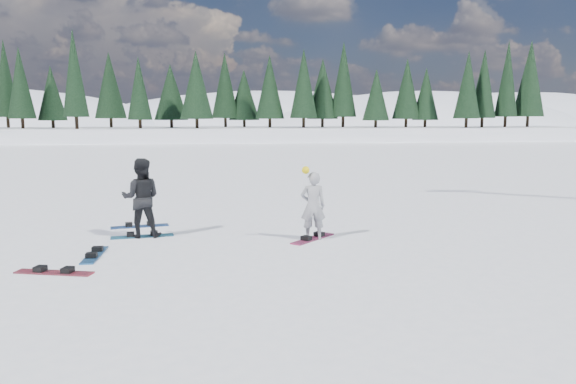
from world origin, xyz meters
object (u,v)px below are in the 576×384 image
object	(u,v)px
snowboarder_woman	(313,205)
snowboard_loose_b	(54,273)
snowboard_loose_a	(95,255)
snowboarder_man	(141,198)
snowboard_loose_c	(140,226)

from	to	relation	value
snowboarder_woman	snowboard_loose_b	distance (m)	5.87
snowboard_loose_b	snowboard_loose_a	distance (m)	1.39
snowboarder_woman	snowboarder_man	world-z (taller)	snowboarder_man
snowboard_loose_b	snowboarder_man	bearing A→B (deg)	83.57
snowboard_loose_c	snowboard_loose_a	xyz separation A→B (m)	(-0.53, -3.07, 0.00)
snowboarder_woman	snowboard_loose_a	distance (m)	5.04
snowboard_loose_c	snowboard_loose_a	bearing A→B (deg)	-111.17
snowboard_loose_b	snowboard_loose_a	xyz separation A→B (m)	(0.47, 1.30, 0.00)
snowboard_loose_a	snowboard_loose_c	bearing A→B (deg)	-9.07
snowboard_loose_b	snowboard_loose_a	bearing A→B (deg)	85.61
snowboarder_woman	snowboard_loose_a	xyz separation A→B (m)	(-4.88, -0.98, -0.82)
snowboarder_woman	snowboard_loose_c	bearing A→B (deg)	-23.02
snowboarder_woman	snowboard_loose_c	distance (m)	4.89
snowboard_loose_c	snowboarder_woman	bearing A→B (deg)	-36.95
snowboarder_man	snowboard_loose_b	world-z (taller)	snowboarder_man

